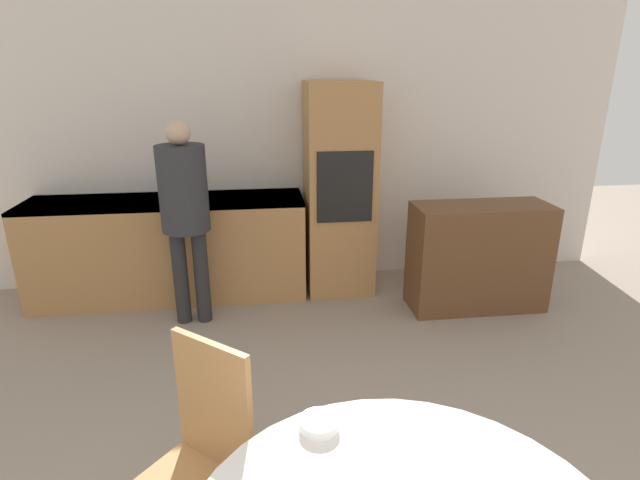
{
  "coord_description": "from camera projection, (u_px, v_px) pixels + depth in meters",
  "views": [
    {
      "loc": [
        -0.3,
        0.13,
        1.97
      ],
      "look_at": [
        0.02,
        2.61,
        1.1
      ],
      "focal_mm": 28.0,
      "sensor_mm": 36.0,
      "label": 1
    }
  ],
  "objects": [
    {
      "name": "wall_back",
      "position": [
        288.0,
        144.0,
        4.59
      ],
      "size": [
        6.24,
        0.05,
        2.6
      ],
      "color": "silver",
      "rests_on": "ground_plane"
    },
    {
      "name": "bowl_far",
      "position": [
        319.0,
        424.0,
        1.77
      ],
      "size": [
        0.14,
        0.14,
        0.04
      ],
      "color": "white",
      "rests_on": "dining_table"
    },
    {
      "name": "chair_far_left",
      "position": [
        201.0,
        453.0,
        1.93
      ],
      "size": [
        0.56,
        0.56,
        1.0
      ],
      "rotation": [
        0.0,
        0.0,
        5.58
      ],
      "color": "#AD7A47",
      "rests_on": "ground_plane"
    },
    {
      "name": "oven_unit",
      "position": [
        339.0,
        190.0,
        4.44
      ],
      "size": [
        0.59,
        0.59,
        1.86
      ],
      "color": "#AD7A47",
      "rests_on": "ground_plane"
    },
    {
      "name": "sideboard",
      "position": [
        478.0,
        257.0,
        4.21
      ],
      "size": [
        1.13,
        0.45,
        0.9
      ],
      "color": "brown",
      "rests_on": "ground_plane"
    },
    {
      "name": "person_standing",
      "position": [
        185.0,
        203.0,
        3.77
      ],
      "size": [
        0.36,
        0.36,
        1.61
      ],
      "color": "#262628",
      "rests_on": "ground_plane"
    },
    {
      "name": "kitchen_counter",
      "position": [
        170.0,
        247.0,
        4.41
      ],
      "size": [
        2.36,
        0.6,
        0.9
      ],
      "color": "#AD7A47",
      "rests_on": "ground_plane"
    }
  ]
}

